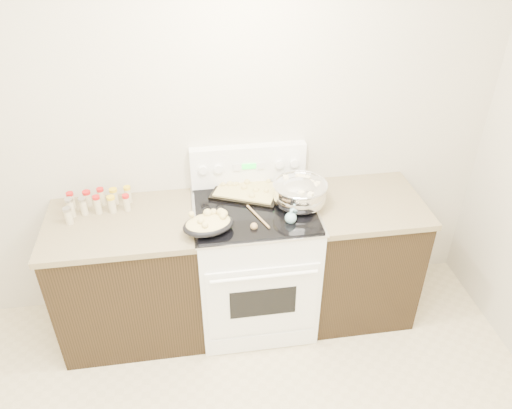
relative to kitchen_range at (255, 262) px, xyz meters
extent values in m
cube|color=beige|center=(-0.35, 0.35, 0.86)|extent=(4.00, 0.05, 2.70)
cube|color=black|center=(-0.83, 0.01, -0.05)|extent=(0.90, 0.64, 0.88)
cube|color=brown|center=(-0.83, 0.01, 0.41)|extent=(0.93, 0.67, 0.04)
cube|color=black|center=(0.73, 0.01, -0.05)|extent=(0.70, 0.64, 0.88)
cube|color=brown|center=(0.73, 0.01, 0.41)|extent=(0.73, 0.67, 0.04)
cube|color=white|center=(0.00, 0.00, -0.03)|extent=(0.76, 0.66, 0.92)
cube|color=white|center=(0.00, -0.34, -0.04)|extent=(0.70, 0.01, 0.55)
cube|color=black|center=(0.00, -0.35, -0.04)|extent=(0.42, 0.01, 0.22)
cylinder|color=white|center=(0.00, -0.38, 0.21)|extent=(0.65, 0.02, 0.02)
cube|color=white|center=(0.00, -0.34, -0.41)|extent=(0.70, 0.01, 0.14)
cube|color=silver|center=(0.00, 0.00, 0.44)|extent=(0.78, 0.68, 0.01)
cube|color=black|center=(0.00, 0.00, 0.45)|extent=(0.74, 0.64, 0.01)
cube|color=white|center=(0.00, 0.29, 0.59)|extent=(0.76, 0.07, 0.28)
cylinder|color=white|center=(-0.30, 0.24, 0.61)|extent=(0.06, 0.02, 0.06)
cylinder|color=white|center=(-0.20, 0.24, 0.61)|extent=(0.06, 0.02, 0.06)
cylinder|color=white|center=(0.20, 0.24, 0.61)|extent=(0.06, 0.02, 0.06)
cylinder|color=white|center=(0.30, 0.24, 0.61)|extent=(0.06, 0.02, 0.06)
cube|color=#19E533|center=(0.00, 0.25, 0.61)|extent=(0.09, 0.00, 0.04)
cube|color=silver|center=(-0.08, 0.25, 0.61)|extent=(0.05, 0.00, 0.05)
cube|color=silver|center=(0.08, 0.25, 0.61)|extent=(0.05, 0.00, 0.05)
ellipsoid|color=silver|center=(0.28, -0.01, 0.52)|extent=(0.36, 0.36, 0.20)
cylinder|color=silver|center=(0.28, -0.01, 0.46)|extent=(0.18, 0.18, 0.01)
torus|color=silver|center=(0.28, -0.01, 0.60)|extent=(0.34, 0.34, 0.02)
cylinder|color=silver|center=(0.28, -0.01, 0.54)|extent=(0.32, 0.32, 0.11)
cylinder|color=brown|center=(0.28, -0.01, 0.59)|extent=(0.30, 0.30, 0.00)
cube|color=beige|center=(0.27, -0.10, 0.60)|extent=(0.04, 0.04, 0.03)
cube|color=beige|center=(0.31, 0.03, 0.60)|extent=(0.03, 0.03, 0.02)
cube|color=beige|center=(0.32, -0.13, 0.60)|extent=(0.04, 0.04, 0.03)
cube|color=beige|center=(0.34, -0.05, 0.60)|extent=(0.03, 0.03, 0.02)
cube|color=beige|center=(0.21, 0.09, 0.60)|extent=(0.03, 0.03, 0.03)
cube|color=beige|center=(0.27, 0.03, 0.60)|extent=(0.03, 0.03, 0.03)
cube|color=beige|center=(0.30, -0.05, 0.60)|extent=(0.04, 0.04, 0.02)
cube|color=beige|center=(0.37, -0.02, 0.60)|extent=(0.04, 0.04, 0.02)
cube|color=beige|center=(0.30, 0.10, 0.60)|extent=(0.04, 0.04, 0.03)
cube|color=beige|center=(0.30, 0.08, 0.60)|extent=(0.04, 0.04, 0.03)
cube|color=beige|center=(0.40, -0.01, 0.60)|extent=(0.04, 0.04, 0.02)
cube|color=beige|center=(0.35, 0.01, 0.60)|extent=(0.04, 0.04, 0.03)
cube|color=beige|center=(0.37, -0.03, 0.60)|extent=(0.03, 0.03, 0.02)
cube|color=beige|center=(0.32, 0.08, 0.60)|extent=(0.03, 0.03, 0.02)
cube|color=beige|center=(0.35, 0.06, 0.60)|extent=(0.04, 0.04, 0.03)
ellipsoid|color=black|center=(-0.30, -0.20, 0.49)|extent=(0.34, 0.27, 0.08)
ellipsoid|color=#D5C071|center=(-0.30, -0.20, 0.51)|extent=(0.30, 0.24, 0.06)
sphere|color=#D5C071|center=(-0.34, -0.22, 0.54)|extent=(0.04, 0.04, 0.04)
sphere|color=#D5C071|center=(-0.27, -0.13, 0.54)|extent=(0.04, 0.04, 0.04)
sphere|color=#D5C071|center=(-0.32, -0.26, 0.54)|extent=(0.04, 0.04, 0.04)
sphere|color=#D5C071|center=(-0.39, -0.15, 0.54)|extent=(0.04, 0.04, 0.04)
sphere|color=#D5C071|center=(-0.22, -0.15, 0.54)|extent=(0.05, 0.05, 0.05)
sphere|color=#D5C071|center=(-0.30, -0.14, 0.54)|extent=(0.05, 0.05, 0.05)
sphere|color=#D5C071|center=(-0.22, -0.19, 0.54)|extent=(0.04, 0.04, 0.04)
sphere|color=#D5C071|center=(-0.21, -0.17, 0.54)|extent=(0.06, 0.06, 0.06)
cube|color=black|center=(-0.03, 0.17, 0.46)|extent=(0.51, 0.45, 0.02)
cube|color=#D5C071|center=(-0.03, 0.17, 0.48)|extent=(0.46, 0.39, 0.02)
sphere|color=#D5C071|center=(0.09, 0.12, 0.49)|extent=(0.03, 0.03, 0.03)
sphere|color=#D5C071|center=(-0.04, 0.19, 0.49)|extent=(0.04, 0.04, 0.04)
sphere|color=#D5C071|center=(-0.13, 0.24, 0.49)|extent=(0.04, 0.04, 0.04)
sphere|color=#D5C071|center=(-0.08, 0.24, 0.49)|extent=(0.03, 0.03, 0.03)
sphere|color=#D5C071|center=(-0.18, 0.24, 0.49)|extent=(0.03, 0.03, 0.03)
sphere|color=#D5C071|center=(-0.10, 0.23, 0.49)|extent=(0.03, 0.03, 0.03)
sphere|color=#D5C071|center=(-0.02, 0.25, 0.49)|extent=(0.04, 0.04, 0.04)
sphere|color=#D5C071|center=(0.13, 0.24, 0.49)|extent=(0.03, 0.03, 0.03)
sphere|color=#D5C071|center=(-0.01, 0.08, 0.49)|extent=(0.04, 0.04, 0.04)
sphere|color=#D5C071|center=(0.03, 0.15, 0.49)|extent=(0.04, 0.04, 0.04)
cylinder|color=#9F7A49|center=(0.00, -0.11, 0.46)|extent=(0.11, 0.25, 0.01)
sphere|color=#9F7A49|center=(-0.04, -0.22, 0.47)|extent=(0.04, 0.04, 0.04)
sphere|color=#7AAAB6|center=(0.19, -0.19, 0.48)|extent=(0.07, 0.07, 0.07)
cylinder|color=#7AAAB6|center=(0.25, -0.09, 0.50)|extent=(0.13, 0.20, 0.06)
cylinder|color=#BFB28C|center=(-1.14, 0.20, 0.48)|extent=(0.04, 0.04, 0.09)
cylinder|color=#B21414|center=(-1.14, 0.20, 0.53)|extent=(0.05, 0.05, 0.02)
cylinder|color=#BFB28C|center=(-1.04, 0.22, 0.47)|extent=(0.05, 0.05, 0.09)
cylinder|color=#B21414|center=(-1.04, 0.22, 0.53)|extent=(0.05, 0.05, 0.02)
cylinder|color=#BFB28C|center=(-0.95, 0.21, 0.48)|extent=(0.04, 0.04, 0.10)
cylinder|color=#B21414|center=(-0.95, 0.21, 0.54)|extent=(0.04, 0.04, 0.02)
cylinder|color=#BFB28C|center=(-0.87, 0.21, 0.48)|extent=(0.05, 0.05, 0.09)
cylinder|color=gold|center=(-0.87, 0.21, 0.53)|extent=(0.05, 0.05, 0.02)
cylinder|color=#BFB28C|center=(-0.79, 0.22, 0.48)|extent=(0.04, 0.04, 0.10)
cylinder|color=gold|center=(-0.79, 0.22, 0.54)|extent=(0.04, 0.04, 0.02)
cylinder|color=#BFB28C|center=(-1.12, 0.11, 0.49)|extent=(0.05, 0.05, 0.11)
cylinder|color=#B2B2B7|center=(-1.12, 0.11, 0.55)|extent=(0.05, 0.05, 0.02)
cylinder|color=#BFB28C|center=(-1.05, 0.12, 0.48)|extent=(0.04, 0.04, 0.10)
cylinder|color=#B2B2B7|center=(-1.05, 0.12, 0.54)|extent=(0.05, 0.05, 0.02)
cylinder|color=#BFB28C|center=(-0.97, 0.12, 0.48)|extent=(0.04, 0.04, 0.11)
cylinder|color=#B21414|center=(-0.97, 0.12, 0.55)|extent=(0.04, 0.04, 0.02)
cylinder|color=#BFB28C|center=(-0.88, 0.11, 0.48)|extent=(0.05, 0.05, 0.10)
cylinder|color=gold|center=(-0.88, 0.11, 0.54)|extent=(0.05, 0.05, 0.02)
cylinder|color=#BFB28C|center=(-0.79, 0.12, 0.48)|extent=(0.04, 0.04, 0.10)
cylinder|color=#B21414|center=(-0.79, 0.12, 0.54)|extent=(0.04, 0.04, 0.02)
cylinder|color=#BFB28C|center=(-1.13, 0.03, 0.48)|extent=(0.05, 0.05, 0.09)
cylinder|color=#B2B2B7|center=(-1.13, 0.03, 0.53)|extent=(0.05, 0.05, 0.02)
camera|label=1|loc=(-0.38, -2.56, 2.21)|focal=35.00mm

